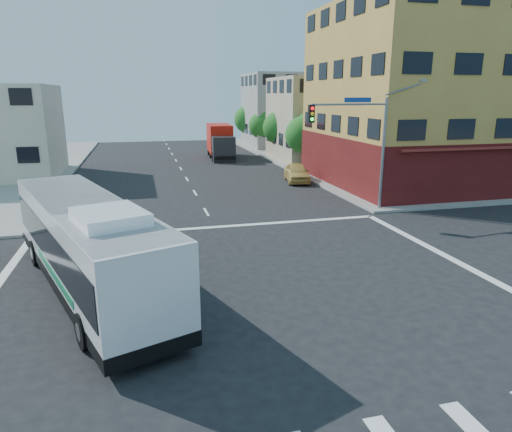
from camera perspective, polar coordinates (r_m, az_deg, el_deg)
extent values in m
plane|color=black|center=(16.78, 0.15, -10.28)|extent=(120.00, 120.00, 0.00)
cube|color=gray|center=(63.43, 23.84, 7.26)|extent=(50.00, 50.00, 0.15)
cube|color=gold|center=(40.83, 22.08, 13.67)|extent=(18.00, 15.00, 14.00)
cube|color=#571513|center=(41.16, 21.40, 6.72)|extent=(18.09, 15.08, 4.00)
cube|color=maroon|center=(35.48, 28.25, 7.43)|extent=(16.00, 1.60, 0.51)
cube|color=tan|center=(53.02, 9.11, 11.88)|extent=(12.00, 10.00, 9.00)
cube|color=gray|center=(66.09, 4.27, 13.02)|extent=(12.00, 10.00, 10.00)
cylinder|color=gray|center=(29.60, 15.56, 7.31)|extent=(0.18, 0.18, 7.00)
cylinder|color=gray|center=(28.00, 11.69, 13.51)|extent=(5.01, 0.62, 0.12)
cube|color=black|center=(26.80, 6.92, 12.58)|extent=(0.32, 0.30, 1.00)
sphere|color=#FF0C0C|center=(26.63, 7.07, 13.21)|extent=(0.20, 0.20, 0.20)
sphere|color=yellow|center=(26.64, 7.05, 12.56)|extent=(0.20, 0.20, 0.20)
sphere|color=#19FF33|center=(26.65, 7.03, 11.92)|extent=(0.20, 0.20, 0.20)
cube|color=navy|center=(28.26, 12.61, 13.98)|extent=(1.80, 0.22, 0.28)
cube|color=gray|center=(30.91, 20.12, 15.64)|extent=(0.50, 0.22, 0.14)
cylinder|color=#321E12|center=(45.88, 5.85, 7.10)|extent=(0.28, 0.28, 1.92)
sphere|color=#1A5D1F|center=(45.61, 5.93, 10.09)|extent=(3.60, 3.60, 3.60)
sphere|color=#1A5D1F|center=(45.41, 6.58, 11.19)|extent=(2.52, 2.52, 2.52)
cylinder|color=#321E12|center=(53.40, 2.91, 8.29)|extent=(0.28, 0.28, 1.99)
sphere|color=#1A5D1F|center=(53.17, 2.95, 10.99)|extent=(3.80, 3.80, 3.80)
sphere|color=#1A5D1F|center=(52.95, 3.48, 11.99)|extent=(2.66, 2.66, 2.66)
cylinder|color=#321E12|center=(61.05, 0.70, 9.09)|extent=(0.28, 0.28, 1.89)
sphere|color=#1A5D1F|center=(60.86, 0.70, 11.25)|extent=(3.40, 3.40, 3.40)
sphere|color=#1A5D1F|center=(60.63, 1.15, 12.04)|extent=(2.38, 2.38, 2.38)
cylinder|color=#321E12|center=(68.78, -1.03, 9.80)|extent=(0.28, 0.28, 2.03)
sphere|color=#1A5D1F|center=(68.59, -1.05, 11.98)|extent=(4.00, 4.00, 4.00)
sphere|color=#1A5D1F|center=(68.35, -0.66, 12.81)|extent=(2.80, 2.80, 2.80)
cube|color=black|center=(18.31, -19.95, -7.02)|extent=(6.89, 12.89, 0.48)
cube|color=silver|center=(17.89, -20.31, -3.15)|extent=(6.86, 12.86, 3.02)
cube|color=black|center=(17.84, -20.36, -2.59)|extent=(6.79, 12.52, 1.32)
cube|color=black|center=(23.84, -24.07, 1.04)|extent=(2.36, 0.91, 1.43)
cube|color=#E5590C|center=(23.67, -24.35, 3.54)|extent=(1.92, 0.74, 0.30)
cube|color=silver|center=(17.52, -20.73, 1.35)|extent=(6.73, 12.61, 0.13)
cube|color=silver|center=(14.47, -17.80, -0.08)|extent=(2.57, 2.83, 0.38)
cube|color=#0C7343|center=(17.40, -24.01, -6.72)|extent=(2.00, 5.48, 0.30)
cube|color=#0C7343|center=(17.99, -15.46, -5.24)|extent=(2.00, 5.48, 0.30)
cylinder|color=black|center=(21.91, -25.85, -4.15)|extent=(0.67, 1.14, 1.10)
cylinder|color=#99999E|center=(21.89, -26.23, -4.20)|extent=(0.23, 0.53, 0.55)
cylinder|color=black|center=(22.34, -19.45, -3.13)|extent=(0.67, 1.14, 1.10)
cylinder|color=#99999E|center=(22.37, -19.09, -3.07)|extent=(0.23, 0.53, 0.55)
cylinder|color=black|center=(14.45, -20.70, -13.27)|extent=(0.67, 1.14, 1.10)
cylinder|color=#99999E|center=(14.43, -21.29, -13.38)|extent=(0.23, 0.53, 0.55)
cylinder|color=black|center=(15.10, -11.20, -11.28)|extent=(0.67, 1.14, 1.10)
cylinder|color=#99999E|center=(15.15, -10.68, -11.16)|extent=(0.23, 0.53, 0.55)
cube|color=black|center=(50.60, -4.09, 8.33)|extent=(2.57, 2.47, 2.74)
cube|color=black|center=(49.57, -3.96, 8.69)|extent=(2.21, 0.22, 1.05)
cube|color=red|center=(54.48, -4.59, 9.68)|extent=(2.90, 6.05, 3.16)
cube|color=black|center=(53.40, -4.41, 7.81)|extent=(2.85, 8.56, 0.32)
cylinder|color=black|center=(50.80, -5.35, 7.37)|extent=(0.36, 1.07, 1.05)
cylinder|color=black|center=(51.05, -2.85, 7.45)|extent=(0.36, 1.07, 1.05)
cylinder|color=black|center=(53.82, -5.65, 7.79)|extent=(0.36, 1.07, 1.05)
cylinder|color=black|center=(54.05, -3.30, 7.86)|extent=(0.36, 1.07, 1.05)
cylinder|color=black|center=(56.43, -5.89, 8.11)|extent=(0.36, 1.07, 1.05)
cylinder|color=black|center=(56.65, -3.64, 8.18)|extent=(0.36, 1.07, 1.05)
imported|color=tan|center=(38.84, 5.12, 5.43)|extent=(2.65, 4.84, 1.56)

